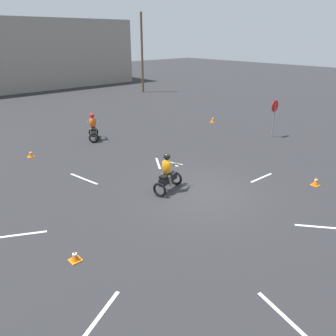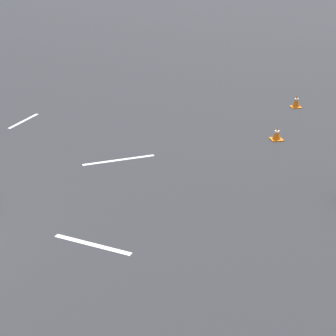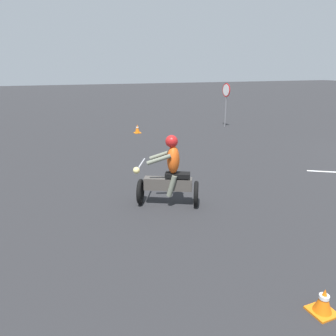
% 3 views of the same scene
% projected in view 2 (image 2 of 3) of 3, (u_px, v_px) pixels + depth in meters
% --- Properties ---
extents(traffic_cone_near_left, '(0.32, 0.32, 0.43)m').
position_uv_depth(traffic_cone_near_left, '(296.00, 102.00, 15.71)').
color(traffic_cone_near_left, orange).
rests_on(traffic_cone_near_left, ground).
extents(traffic_cone_mid_left, '(0.32, 0.32, 0.36)m').
position_uv_depth(traffic_cone_mid_left, '(277.00, 134.00, 12.85)').
color(traffic_cone_mid_left, orange).
rests_on(traffic_cone_mid_left, ground).
extents(lane_stripe_ne, '(0.92, 1.32, 0.01)m').
position_uv_depth(lane_stripe_ne, '(92.00, 244.00, 8.13)').
color(lane_stripe_ne, silver).
rests_on(lane_stripe_ne, ground).
extents(lane_stripe_n, '(0.41, 1.81, 0.01)m').
position_uv_depth(lane_stripe_n, '(119.00, 160.00, 11.60)').
color(lane_stripe_n, silver).
rests_on(lane_stripe_n, ground).
extents(lane_stripe_nw, '(1.39, 0.80, 0.01)m').
position_uv_depth(lane_stripe_nw, '(24.00, 121.00, 14.45)').
color(lane_stripe_nw, silver).
rests_on(lane_stripe_nw, ground).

